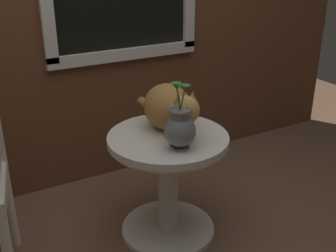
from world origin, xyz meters
name	(u,v)px	position (x,y,z in m)	size (l,w,h in m)	color
ground_plane	(146,248)	(0.00, 0.00, 0.00)	(6.00, 6.00, 0.00)	brown
wicker_side_table	(168,169)	(0.17, 0.07, 0.37)	(0.59, 0.59, 0.56)	silver
cat	(169,107)	(0.21, 0.13, 0.68)	(0.23, 0.54, 0.24)	#AD7A3D
pewter_vase_with_ivy	(180,128)	(0.15, -0.07, 0.66)	(0.14, 0.14, 0.33)	slate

